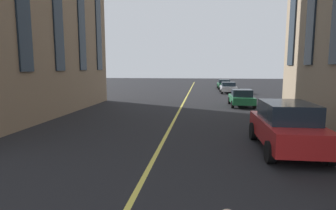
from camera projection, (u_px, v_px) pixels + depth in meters
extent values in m
cube|color=#D8C64C|center=(179.00, 110.00, 20.72)|extent=(80.00, 0.16, 0.01)
cube|color=#1E6038|center=(224.00, 85.00, 41.17)|extent=(4.40, 1.80, 0.55)
cube|color=#19232D|center=(224.00, 81.00, 40.88)|extent=(1.85, 1.58, 0.50)
cylinder|color=black|center=(218.00, 86.00, 42.74)|extent=(0.64, 0.22, 0.64)
cylinder|color=black|center=(229.00, 86.00, 42.53)|extent=(0.64, 0.22, 0.64)
cylinder|color=black|center=(219.00, 87.00, 39.88)|extent=(0.64, 0.22, 0.64)
cylinder|color=black|center=(231.00, 87.00, 39.67)|extent=(0.64, 0.22, 0.64)
cube|color=#1E6038|center=(241.00, 99.00, 22.95)|extent=(3.90, 1.75, 0.55)
cube|color=#19232D|center=(242.00, 93.00, 22.68)|extent=(1.64, 1.54, 0.55)
cylinder|color=black|center=(229.00, 100.00, 24.35)|extent=(0.60, 0.21, 0.60)
cylinder|color=black|center=(249.00, 101.00, 24.15)|extent=(0.60, 0.21, 0.60)
cylinder|color=black|center=(232.00, 104.00, 21.82)|extent=(0.60, 0.21, 0.60)
cylinder|color=black|center=(254.00, 105.00, 21.62)|extent=(0.60, 0.21, 0.60)
cube|color=#B7BABF|center=(228.00, 88.00, 34.71)|extent=(4.40, 1.80, 0.55)
cube|color=#19232D|center=(228.00, 84.00, 34.42)|extent=(1.85, 1.58, 0.50)
cylinder|color=black|center=(220.00, 89.00, 36.28)|extent=(0.64, 0.22, 0.64)
cylinder|color=black|center=(234.00, 90.00, 36.07)|extent=(0.64, 0.22, 0.64)
cylinder|color=black|center=(222.00, 91.00, 33.42)|extent=(0.64, 0.22, 0.64)
cylinder|color=black|center=(236.00, 91.00, 33.21)|extent=(0.64, 0.22, 0.64)
cube|color=#B21E1E|center=(286.00, 131.00, 10.67)|extent=(4.70, 1.95, 0.80)
cube|color=#19232D|center=(287.00, 112.00, 10.57)|extent=(2.59, 1.72, 0.70)
cylinder|color=black|center=(253.00, 131.00, 12.36)|extent=(0.76, 0.27, 0.76)
cylinder|color=black|center=(297.00, 132.00, 12.14)|extent=(0.76, 0.27, 0.76)
cylinder|color=black|center=(270.00, 152.00, 9.31)|extent=(0.76, 0.27, 0.76)
cylinder|color=black|center=(329.00, 154.00, 9.08)|extent=(0.76, 0.27, 0.76)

